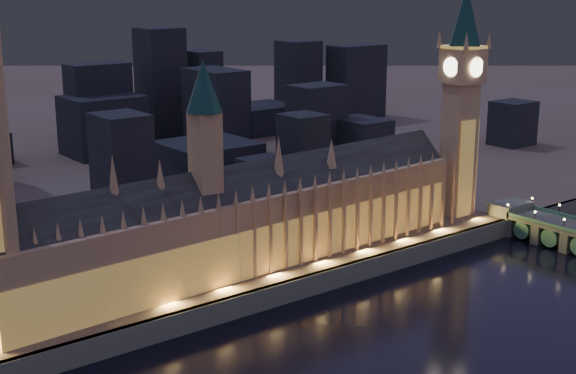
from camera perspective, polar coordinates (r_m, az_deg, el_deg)
ground_plane at (r=265.67m, az=6.56°, el=-10.50°), size 2000.00×2000.00×0.00m
embankment_wall at (r=292.14m, az=0.92°, el=-7.17°), size 2000.00×2.50×8.00m
palace_of_westminster at (r=296.51m, az=-2.61°, el=-2.27°), size 202.00×30.05×78.00m
elizabeth_tower at (r=365.15m, az=12.28°, el=7.37°), size 18.00×18.00×108.64m
city_backdrop at (r=472.83m, az=-11.79°, el=4.39°), size 487.25×215.63×87.90m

